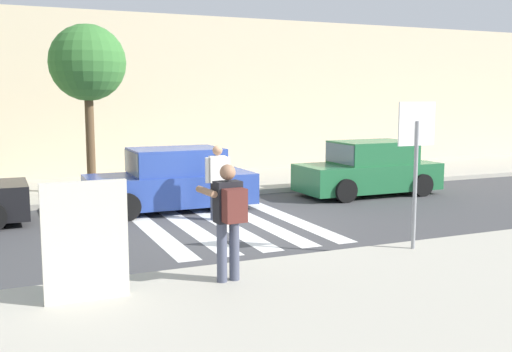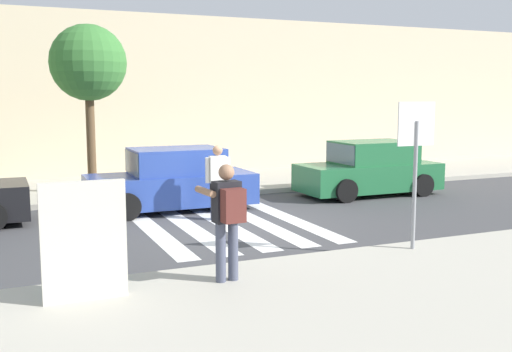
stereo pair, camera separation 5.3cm
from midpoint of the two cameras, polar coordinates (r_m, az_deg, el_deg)
ground_plane at (r=13.21m, az=-2.86°, el=-4.77°), size 120.00×120.00×0.00m
sidewalk_near at (r=7.93m, az=13.67°, el=-13.02°), size 60.00×6.00×0.14m
sidewalk_far at (r=18.84m, az=-9.34°, el=-0.90°), size 60.00×4.80×0.14m
building_facade_far at (r=22.93m, az=-12.24°, el=7.42°), size 56.00×4.00×5.63m
crosswalk_stripe_0 at (r=12.94m, az=-9.84°, el=-5.12°), size 0.44×5.20×0.01m
crosswalk_stripe_1 at (r=13.14m, az=-6.44°, el=-4.85°), size 0.44×5.20×0.01m
crosswalk_stripe_2 at (r=13.39m, az=-3.16°, el=-4.58°), size 0.44×5.20×0.01m
crosswalk_stripe_3 at (r=13.68m, az=-0.01°, el=-4.30°), size 0.44×5.20×0.01m
crosswalk_stripe_4 at (r=14.02m, az=2.99°, el=-4.03°), size 0.44×5.20×0.01m
stop_sign at (r=10.80m, az=14.87°, el=3.11°), size 0.76×0.08×2.60m
photographer_with_backpack at (r=8.66m, az=-2.79°, el=-3.48°), size 0.62×0.87×1.72m
pedestrian_crossing at (r=13.68m, az=-3.78°, el=-0.20°), size 0.58×0.28×1.72m
parked_car_blue at (r=15.05m, az=-8.10°, el=-0.49°), size 4.10×1.92×1.55m
parked_car_green at (r=17.52m, az=10.62°, el=0.60°), size 4.10×1.92×1.55m
street_tree_center at (r=17.10m, az=-15.84°, el=10.22°), size 2.07×2.07×4.62m
advertising_board at (r=8.22m, az=-16.11°, el=-6.01°), size 1.10×0.11×1.60m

